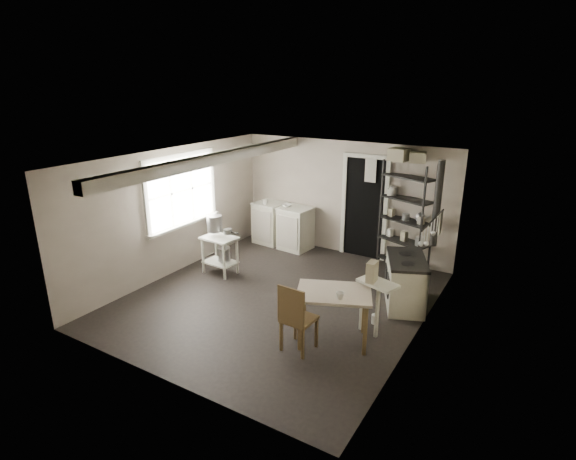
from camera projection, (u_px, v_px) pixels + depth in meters
The scene contains 31 objects.
floor at pixel (279, 298), 7.39m from camera, with size 5.00×5.00×0.00m, color black.
ceiling at pixel (278, 159), 6.67m from camera, with size 5.00×5.00×0.00m, color silver.
wall_back at pixel (344, 198), 9.06m from camera, with size 4.50×0.02×2.30m, color #BDB0A1.
wall_front at pixel (159, 294), 5.00m from camera, with size 4.50×0.02×2.30m, color #BDB0A1.
wall_left at pixel (173, 212), 8.13m from camera, with size 0.02×5.00×2.30m, color #BDB0A1.
wall_right at pixel (422, 260), 5.93m from camera, with size 0.02×5.00×2.30m, color #BDB0A1.
window at pixel (181, 191), 8.17m from camera, with size 0.12×1.76×1.28m, color silver, non-canonical shape.
doorway at pixel (364, 209), 8.87m from camera, with size 0.96×0.10×2.08m, color silver, non-canonical shape.
ceiling_beam at pixel (215, 159), 7.29m from camera, with size 0.18×5.00×0.18m, color silver, non-canonical shape.
wallpaper_panel at pixel (421, 260), 5.93m from camera, with size 0.01×5.00×2.30m, color beige, non-canonical shape.
utensil_rail at pixel (432, 219), 6.32m from camera, with size 0.06×1.20×0.44m, color silver, non-canonical shape.
prep_table at pixel (220, 253), 8.24m from camera, with size 0.62×0.44×0.70m, color silver, non-canonical shape.
stockpot at pixel (215, 223), 8.15m from camera, with size 0.28×0.28×0.30m, color silver.
saucepan at pixel (228, 231), 8.01m from camera, with size 0.16×0.16×0.09m, color silver.
bucket at pixel (224, 254), 8.23m from camera, with size 0.24×0.24×0.26m, color silver.
base_cabinets at pixel (283, 225), 9.64m from camera, with size 1.37×0.59×0.90m, color beige, non-canonical shape.
mixing_bowl at pixel (287, 204), 9.37m from camera, with size 0.28×0.28×0.07m, color white.
counter_cup at pixel (265, 201), 9.56m from camera, with size 0.12×0.12×0.09m, color white.
shelf_rack at pixel (405, 220), 8.31m from camera, with size 0.97×0.38×2.04m, color black, non-canonical shape.
shelf_jar at pixel (389, 195), 8.40m from camera, with size 0.08×0.08×0.18m, color white.
storage_box_a at pixel (398, 162), 8.07m from camera, with size 0.32×0.28×0.22m, color beige.
storage_box_b at pixel (417, 165), 7.91m from camera, with size 0.28×0.26×0.18m, color beige.
stove at pixel (405, 280), 7.04m from camera, with size 0.56×1.01×0.80m, color beige, non-canonical shape.
stovepipe at pixel (437, 204), 6.95m from camera, with size 0.12×0.12×1.55m, color black, non-canonical shape.
side_ledge at pixel (376, 309), 6.16m from camera, with size 0.54×0.29×0.84m, color silver, non-canonical shape.
oats_box at pixel (372, 269), 5.99m from camera, with size 0.11×0.19×0.28m, color beige.
work_table at pixel (333, 316), 6.07m from camera, with size 0.98×0.69×0.75m, color beige, non-canonical shape.
table_cup at pixel (340, 295), 5.73m from camera, with size 0.10×0.10×0.10m, color white.
chair at pixel (299, 316), 5.85m from camera, with size 0.40×0.42×0.96m, color brown, non-canonical shape.
flour_sack at pixel (397, 264), 8.14m from camera, with size 0.43×0.36×0.51m, color beige.
floor_crock at pixel (375, 319), 6.61m from camera, with size 0.11×0.11×0.14m, color white.
Camera 1 is at (3.57, -5.63, 3.40)m, focal length 28.00 mm.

